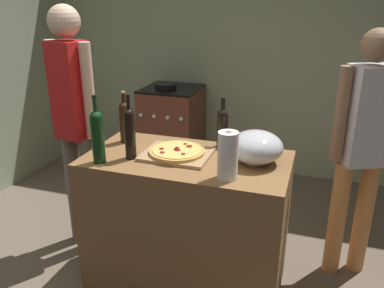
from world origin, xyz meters
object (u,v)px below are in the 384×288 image
at_px(wine_bottle_amber, 130,131).
at_px(stove, 172,131).
at_px(wine_bottle_clear, 222,126).
at_px(person_in_red, 362,143).
at_px(wine_bottle_green, 98,134).
at_px(paper_towel_roll, 228,156).
at_px(wine_bottle_dark, 125,120).
at_px(mixing_bowl, 256,147).
at_px(person_in_stripes, 74,116).
at_px(pizza, 177,151).

distance_m(wine_bottle_amber, stove, 1.82).
distance_m(wine_bottle_clear, person_in_red, 0.86).
height_order(wine_bottle_green, stove, wine_bottle_green).
relative_size(paper_towel_roll, wine_bottle_dark, 0.77).
distance_m(wine_bottle_clear, stove, 1.67).
relative_size(mixing_bowl, paper_towel_roll, 1.18).
bearing_deg(wine_bottle_dark, person_in_stripes, 175.33).
bearing_deg(person_in_stripes, person_in_red, 8.47).
xyz_separation_m(wine_bottle_clear, wine_bottle_green, (-0.60, -0.47, 0.03)).
xyz_separation_m(stove, person_in_red, (1.69, -1.13, 0.47)).
height_order(mixing_bowl, stove, mixing_bowl).
bearing_deg(wine_bottle_clear, wine_bottle_amber, -142.56).
bearing_deg(person_in_red, stove, 146.39).
xyz_separation_m(pizza, wine_bottle_dark, (-0.40, 0.13, 0.12)).
xyz_separation_m(mixing_bowl, wine_bottle_clear, (-0.24, 0.18, 0.04)).
xyz_separation_m(wine_bottle_clear, stove, (-0.86, 1.33, -0.56)).
bearing_deg(stove, mixing_bowl, -53.93).
height_order(wine_bottle_amber, person_in_red, person_in_red).
distance_m(wine_bottle_dark, stove, 1.56).
bearing_deg(paper_towel_roll, pizza, 149.91).
bearing_deg(mixing_bowl, person_in_red, 33.06).
xyz_separation_m(mixing_bowl, stove, (-1.10, 1.51, -0.51)).
relative_size(wine_bottle_dark, wine_bottle_green, 0.85).
height_order(wine_bottle_green, person_in_red, person_in_red).
height_order(paper_towel_roll, stove, paper_towel_roll).
height_order(pizza, stove, stove).
distance_m(wine_bottle_dark, person_in_red, 1.49).
bearing_deg(person_in_red, wine_bottle_dark, -167.98).
distance_m(pizza, stove, 1.75).
xyz_separation_m(pizza, wine_bottle_green, (-0.39, -0.23, 0.14)).
bearing_deg(wine_bottle_green, person_in_red, 24.84).
relative_size(mixing_bowl, stove, 0.32).
bearing_deg(person_in_red, wine_bottle_clear, -166.47).
xyz_separation_m(pizza, wine_bottle_amber, (-0.24, -0.12, 0.14)).
height_order(person_in_stripes, person_in_red, person_in_stripes).
bearing_deg(person_in_red, mixing_bowl, -146.94).
relative_size(wine_bottle_clear, stove, 0.33).
relative_size(paper_towel_roll, person_in_stripes, 0.15).
distance_m(stove, person_in_red, 2.09).
bearing_deg(wine_bottle_green, wine_bottle_dark, 92.58).
bearing_deg(wine_bottle_dark, mixing_bowl, -4.96).
xyz_separation_m(paper_towel_roll, wine_bottle_green, (-0.75, -0.02, 0.04)).
xyz_separation_m(wine_bottle_clear, wine_bottle_dark, (-0.62, -0.11, 0.01)).
relative_size(wine_bottle_amber, person_in_stripes, 0.22).
distance_m(mixing_bowl, stove, 1.94).
distance_m(wine_bottle_clear, wine_bottle_dark, 0.63).
relative_size(pizza, wine_bottle_dark, 1.00).
bearing_deg(mixing_bowl, paper_towel_roll, -111.82).
bearing_deg(pizza, person_in_stripes, 168.84).
distance_m(pizza, wine_bottle_dark, 0.44).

